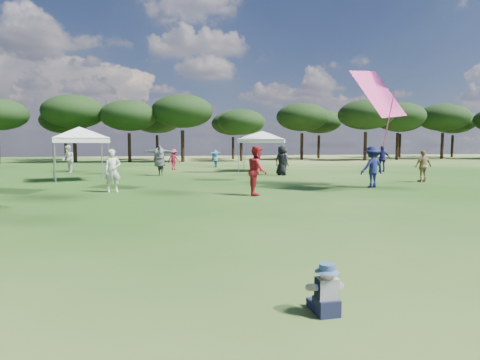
% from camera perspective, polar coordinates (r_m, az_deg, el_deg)
% --- Properties ---
extents(tree_line, '(108.78, 17.63, 7.77)m').
position_cam_1_polar(tree_line, '(49.22, -9.63, 9.02)').
color(tree_line, black).
rests_on(tree_line, ground).
extents(tent_left, '(5.38, 5.38, 3.16)m').
position_cam_1_polar(tent_left, '(22.97, -21.89, 6.72)').
color(tent_left, gray).
rests_on(tent_left, ground).
extents(tent_right, '(6.10, 6.10, 3.21)m').
position_cam_1_polar(tent_right, '(29.24, 3.20, 6.73)').
color(tent_right, gray).
rests_on(tent_right, ground).
extents(toddler, '(0.38, 0.43, 0.58)m').
position_cam_1_polar(toddler, '(4.74, 12.12, -15.23)').
color(toddler, '#161932').
rests_on(toddler, ground).
extents(festival_crowd, '(28.45, 21.09, 1.90)m').
position_cam_1_polar(festival_crowd, '(24.35, -9.04, 2.55)').
color(festival_crowd, navy).
rests_on(festival_crowd, ground).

